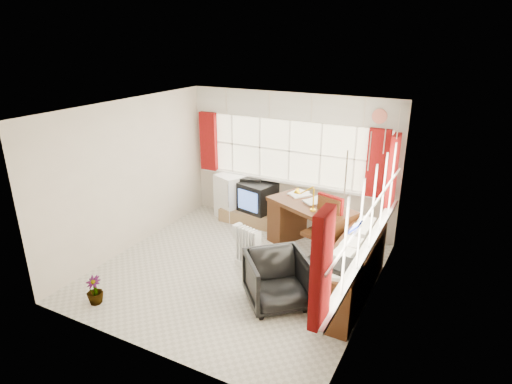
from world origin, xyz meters
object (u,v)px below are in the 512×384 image
desk_lamp (314,194)px  radiator (248,252)px  desk (310,225)px  credenza (352,270)px  office_chair (277,280)px  tv_bench (256,217)px  mini_fridge (232,196)px  task_chair (325,228)px  crt_tv (258,197)px

desk_lamp → radiator: desk_lamp is taller
desk → credenza: desk is taller
office_chair → credenza: bearing=-3.2°
office_chair → tv_bench: 2.64m
desk_lamp → mini_fridge: 2.28m
task_chair → crt_tv: bearing=152.0°
task_chair → credenza: size_ratio=0.55×
radiator → office_chair: bearing=-39.8°
credenza → crt_tv: (-2.28, 1.59, 0.13)m
desk_lamp → mini_fridge: bearing=156.7°
desk_lamp → crt_tv: size_ratio=0.56×
desk → tv_bench: bearing=156.9°
task_chair → credenza: 0.98m
tv_bench → mini_fridge: mini_fridge is taller
tv_bench → mini_fridge: 0.67m
tv_bench → mini_fridge: size_ratio=1.60×
crt_tv → tv_bench: bearing=-88.7°
desk_lamp → task_chair: bearing=-5.3°
task_chair → crt_tv: size_ratio=1.53×
radiator → tv_bench: radiator is taller
office_chair → crt_tv: (-1.46, 2.26, 0.16)m
desk_lamp → office_chair: desk_lamp is taller
desk_lamp → mini_fridge: size_ratio=0.46×
radiator → tv_bench: 1.66m
tv_bench → desk_lamp: bearing=-28.9°
desk_lamp → task_chair: 0.58m
desk_lamp → radiator: 1.36m
desk_lamp → office_chair: size_ratio=0.51×
task_chair → radiator: task_chair is taller
crt_tv → credenza: bearing=-34.9°
desk → crt_tv: desk is taller
radiator → crt_tv: 1.74m
tv_bench → crt_tv: size_ratio=1.94×
office_chair → crt_tv: bearing=80.6°
task_chair → office_chair: task_chair is taller
desk_lamp → desk: bearing=116.9°
desk_lamp → task_chair: (0.22, -0.02, -0.53)m
radiator → task_chair: bearing=36.1°
task_chair → office_chair: size_ratio=1.39×
desk → radiator: size_ratio=2.44×
desk → office_chair: desk is taller
desk → mini_fridge: mini_fridge is taller
desk_lamp → tv_bench: desk_lamp is taller
radiator → tv_bench: size_ratio=0.48×
desk_lamp → mini_fridge: desk_lamp is taller
office_chair → task_chair: bearing=40.3°
task_chair → credenza: task_chair is taller
radiator → mini_fridge: (-1.24, 1.60, 0.17)m
desk → desk_lamp: bearing=-63.1°
desk → credenza: (0.98, -0.96, -0.07)m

